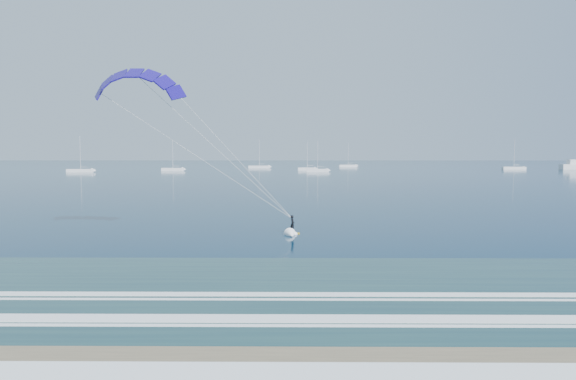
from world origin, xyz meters
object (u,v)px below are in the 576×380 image
(sailboat_5, at_px, (514,168))
(sailboat_7, at_px, (307,169))
(sailboat_4, at_px, (348,166))
(sailboat_2, at_px, (259,167))
(sailboat_1, at_px, (173,169))
(kitesurfer_rig, at_px, (215,148))
(sailboat_0, at_px, (81,170))
(sailboat_3, at_px, (318,170))

(sailboat_5, height_order, sailboat_7, sailboat_5)
(sailboat_7, bearing_deg, sailboat_4, 65.12)
(sailboat_7, bearing_deg, sailboat_2, 125.75)
(sailboat_4, bearing_deg, sailboat_1, -144.85)
(sailboat_2, relative_size, sailboat_7, 1.13)
(sailboat_2, relative_size, sailboat_4, 1.11)
(sailboat_4, height_order, sailboat_5, sailboat_5)
(kitesurfer_rig, distance_m, sailboat_7, 168.70)
(sailboat_2, bearing_deg, sailboat_0, -141.99)
(kitesurfer_rig, height_order, sailboat_1, kitesurfer_rig)
(sailboat_0, bearing_deg, sailboat_1, 23.67)
(sailboat_5, bearing_deg, sailboat_3, -161.50)
(kitesurfer_rig, distance_m, sailboat_4, 218.90)
(sailboat_3, distance_m, sailboat_7, 17.43)
(sailboat_4, relative_size, sailboat_7, 1.01)
(sailboat_1, bearing_deg, sailboat_4, 35.15)
(sailboat_2, bearing_deg, kitesurfer_rig, -87.45)
(sailboat_3, height_order, sailboat_4, sailboat_4)
(sailboat_0, height_order, sailboat_7, sailboat_0)
(sailboat_7, bearing_deg, sailboat_0, -166.94)
(sailboat_2, distance_m, sailboat_5, 114.09)
(kitesurfer_rig, relative_size, sailboat_4, 1.56)
(kitesurfer_rig, bearing_deg, sailboat_7, 85.58)
(sailboat_2, bearing_deg, sailboat_3, -61.88)
(sailboat_1, bearing_deg, sailboat_0, -156.33)
(sailboat_4, bearing_deg, kitesurfer_rig, -99.26)
(sailboat_1, distance_m, sailboat_2, 48.90)
(sailboat_0, height_order, sailboat_2, sailboat_2)
(sailboat_1, relative_size, sailboat_3, 1.05)
(sailboat_0, distance_m, sailboat_1, 34.61)
(sailboat_1, height_order, sailboat_7, sailboat_1)
(sailboat_0, height_order, sailboat_5, sailboat_0)
(sailboat_3, xyz_separation_m, sailboat_5, (87.33, 29.22, 0.01))
(sailboat_3, relative_size, sailboat_5, 0.89)
(sailboat_3, relative_size, sailboat_7, 0.98)
(kitesurfer_rig, bearing_deg, sailboat_0, 116.31)
(sailboat_3, xyz_separation_m, sailboat_7, (-3.50, 17.07, 0.01))
(sailboat_0, height_order, sailboat_3, sailboat_0)
(sailboat_0, relative_size, sailboat_2, 1.00)
(sailboat_2, bearing_deg, sailboat_7, -54.25)
(sailboat_2, xyz_separation_m, sailboat_7, (21.81, -30.30, 0.00))
(sailboat_1, distance_m, sailboat_5, 146.44)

